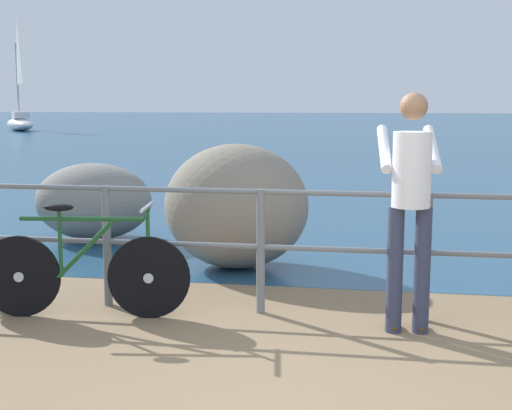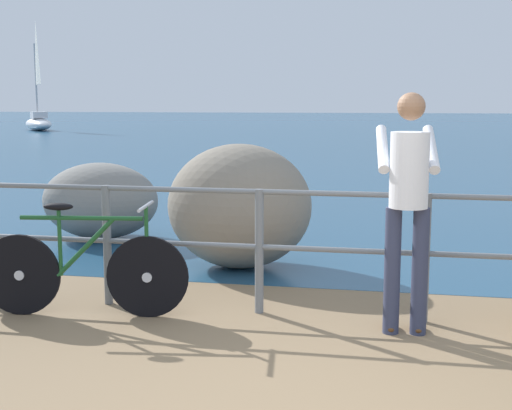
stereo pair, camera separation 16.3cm
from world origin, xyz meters
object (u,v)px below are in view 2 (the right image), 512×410
(breakwater_boulder_main, at_px, (239,206))
(bicycle, at_px, (84,269))
(person_at_railing, at_px, (408,202))
(breakwater_boulder_left, at_px, (100,201))
(sailboat, at_px, (38,118))

(breakwater_boulder_main, bearing_deg, bicycle, -114.93)
(bicycle, height_order, person_at_railing, person_at_railing)
(breakwater_boulder_left, height_order, sailboat, sailboat)
(bicycle, bearing_deg, breakwater_boulder_main, 57.67)
(person_at_railing, distance_m, breakwater_boulder_left, 4.78)
(breakwater_boulder_left, distance_m, sailboat, 33.40)
(person_at_railing, bearing_deg, bicycle, 87.23)
(breakwater_boulder_main, relative_size, sailboat, 0.24)
(breakwater_boulder_main, bearing_deg, sailboat, 121.38)
(person_at_railing, height_order, breakwater_boulder_main, person_at_railing)
(bicycle, height_order, breakwater_boulder_left, breakwater_boulder_left)
(bicycle, xyz_separation_m, person_at_railing, (2.52, 0.07, 0.60))
(breakwater_boulder_main, xyz_separation_m, breakwater_boulder_left, (-2.05, 1.18, -0.17))
(bicycle, relative_size, breakwater_boulder_main, 1.13)
(breakwater_boulder_left, xyz_separation_m, sailboat, (-16.41, 29.09, 0.23))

